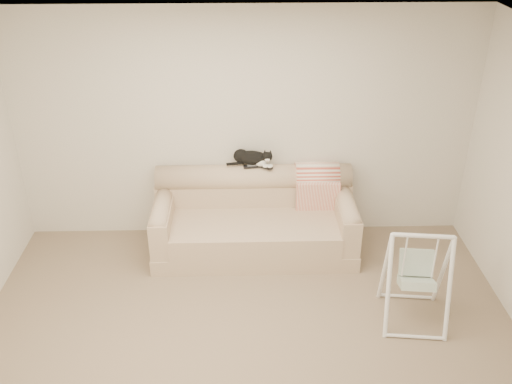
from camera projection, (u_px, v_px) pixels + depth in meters
ground_plane at (248, 350)px, 5.05m from camera, size 5.00×5.00×0.00m
room_shell at (247, 200)px, 4.31m from camera, size 5.04×4.04×2.60m
sofa at (254, 220)px, 6.30m from camera, size 2.20×0.93×0.90m
remote_a at (252, 166)px, 6.22m from camera, size 0.18×0.07×0.03m
remote_b at (265, 167)px, 6.20m from camera, size 0.17×0.13×0.02m
tuxedo_cat at (252, 158)px, 6.21m from camera, size 0.51×0.26×0.20m
throw_blanket at (317, 180)px, 6.33m from camera, size 0.48×0.38×0.58m
baby_swing at (416, 277)px, 5.20m from camera, size 0.64×0.68×0.95m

